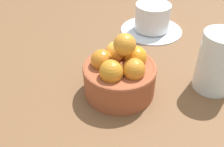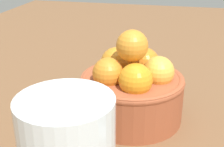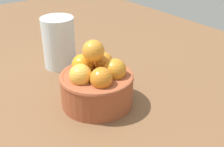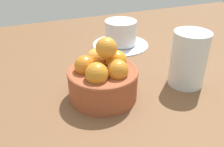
% 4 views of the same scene
% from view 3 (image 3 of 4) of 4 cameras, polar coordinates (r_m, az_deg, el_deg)
% --- Properties ---
extents(ground_plane, '(1.60, 1.05, 0.04)m').
position_cam_3_polar(ground_plane, '(0.55, -2.84, -7.39)').
color(ground_plane, brown).
extents(terracotta_bowl, '(0.13, 0.13, 0.12)m').
position_cam_3_polar(terracotta_bowl, '(0.52, -3.02, -1.77)').
color(terracotta_bowl, '#9E4C2D').
rests_on(terracotta_bowl, ground_plane).
extents(water_glass, '(0.07, 0.07, 0.11)m').
position_cam_3_polar(water_glass, '(0.66, -10.38, 6.00)').
color(water_glass, silver).
rests_on(water_glass, ground_plane).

